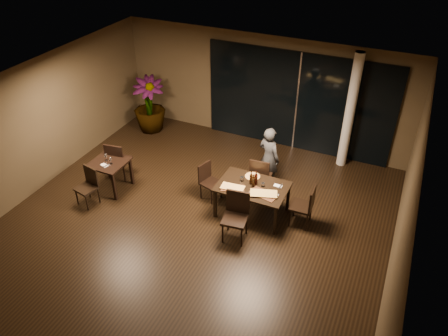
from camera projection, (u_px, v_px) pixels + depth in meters
ground at (195, 222)px, 9.52m from camera, size 8.00×8.00×0.00m
wall_back at (263, 89)px, 11.74m from camera, size 8.00×0.10×3.00m
wall_front at (46, 323)px, 5.62m from camera, size 8.00×0.10×3.00m
wall_left at (37, 125)px, 10.07m from camera, size 0.10×8.00×3.00m
wall_right at (407, 220)px, 7.29m from camera, size 0.10×8.00×3.00m
ceiling at (189, 95)px, 7.83m from camera, size 8.00×8.00×0.04m
window_panel at (297, 102)px, 11.41m from camera, size 5.00×0.06×2.70m
column at (350, 112)px, 10.62m from camera, size 0.24×0.24×3.00m
main_table at (252, 189)px, 9.40m from camera, size 1.50×1.00×0.75m
side_table at (109, 166)px, 10.22m from camera, size 0.80×0.80×0.75m
chair_main_far at (260, 175)px, 10.04m from camera, size 0.51×0.51×1.00m
chair_main_near at (236, 213)px, 8.86m from camera, size 0.55×0.55×1.06m
chair_main_left at (208, 179)px, 10.01m from camera, size 0.51×0.51×0.89m
chair_main_right at (306, 204)px, 9.17m from camera, size 0.47×0.47×0.98m
chair_side_far at (117, 159)px, 10.57m from camera, size 0.54×0.54×1.02m
chair_side_near at (88, 184)px, 9.84m from camera, size 0.50×0.50×0.91m
diner at (269, 158)px, 10.23m from camera, size 0.62×0.51×1.57m
potted_plant at (149, 105)px, 12.54m from camera, size 1.22×1.22×1.61m
pizza_board_left at (233, 188)px, 9.28m from camera, size 0.56×0.41×0.01m
pizza_board_right at (264, 194)px, 9.11m from camera, size 0.63×0.41×0.01m
oblong_pizza_left at (233, 187)px, 9.28m from camera, size 0.50×0.27×0.02m
oblong_pizza_right at (264, 194)px, 9.10m from camera, size 0.60×0.41×0.02m
round_pizza at (253, 177)px, 9.64m from camera, size 0.32×0.32×0.01m
bottle_a at (251, 178)px, 9.34m from camera, size 0.07×0.07×0.31m
bottle_b at (253, 181)px, 9.26m from camera, size 0.07×0.07×0.31m
bottle_c at (256, 178)px, 9.32m from camera, size 0.07×0.07×0.33m
tumbler_left at (242, 179)px, 9.50m from camera, size 0.08×0.08×0.10m
tumbler_right at (263, 185)px, 9.33m from camera, size 0.07×0.07×0.08m
napkin_near at (274, 195)px, 9.08m from camera, size 0.18×0.10×0.01m
napkin_far at (278, 186)px, 9.35m from camera, size 0.18×0.11×0.01m
wine_glass_a at (106, 157)px, 10.15m from camera, size 0.08×0.08×0.17m
wine_glass_b at (111, 161)px, 10.04m from camera, size 0.07×0.07×0.17m
side_napkin at (104, 165)px, 10.01m from camera, size 0.20×0.16×0.01m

